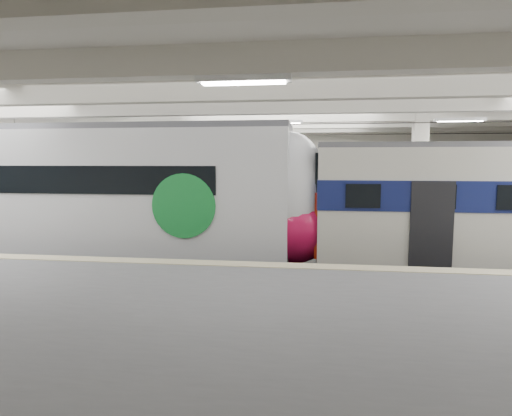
# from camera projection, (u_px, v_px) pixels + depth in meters

# --- Properties ---
(station_hall) EXTENTS (36.00, 24.00, 5.75)m
(station_hall) POSITION_uv_depth(u_px,v_px,m) (269.00, 174.00, 11.51)
(station_hall) COLOR black
(station_hall) RESTS_ON ground
(modern_emu) EXTENTS (14.79, 3.05, 4.72)m
(modern_emu) POSITION_uv_depth(u_px,v_px,m) (125.00, 200.00, 13.97)
(modern_emu) COLOR silver
(modern_emu) RESTS_ON ground
(far_train) EXTENTS (14.64, 3.43, 4.62)m
(far_train) POSITION_uv_depth(u_px,v_px,m) (113.00, 187.00, 19.79)
(far_train) COLOR silver
(far_train) RESTS_ON ground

